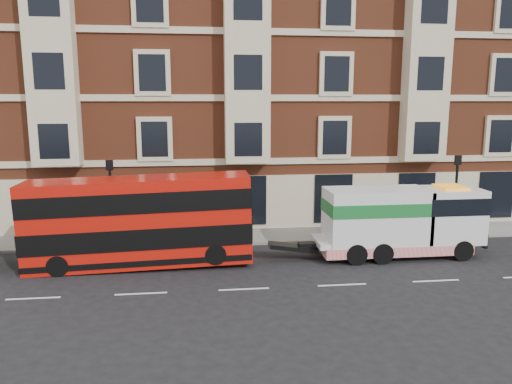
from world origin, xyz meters
TOP-DOWN VIEW (x-y plane):
  - ground at (0.00, 0.00)m, footprint 120.00×120.00m
  - sidewalk at (0.00, 7.50)m, footprint 90.00×3.00m
  - victorian_terrace at (0.50, 15.00)m, footprint 45.00×12.00m
  - lamp_post_west at (-6.00, 6.20)m, footprint 0.35×0.15m
  - lamp_post_east at (12.00, 6.20)m, footprint 0.35×0.15m
  - double_decker_bus at (-4.36, 3.41)m, footprint 9.90×2.27m
  - tow_truck at (7.70, 3.41)m, footprint 7.92×2.34m

SIDE VIEW (x-z plane):
  - ground at x=0.00m, z-range 0.00..0.00m
  - sidewalk at x=0.00m, z-range 0.00..0.15m
  - tow_truck at x=7.70m, z-range 0.10..3.40m
  - double_decker_bus at x=-4.36m, z-range 0.12..4.12m
  - lamp_post_west at x=-6.00m, z-range 0.50..4.85m
  - lamp_post_east at x=12.00m, z-range 0.50..4.85m
  - victorian_terrace at x=0.50m, z-range -0.13..20.27m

